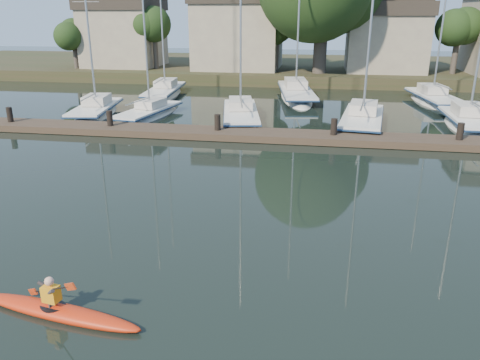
% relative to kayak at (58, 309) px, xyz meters
% --- Properties ---
extents(ground, '(160.00, 160.00, 0.00)m').
position_rel_kayak_xyz_m(ground, '(3.09, 1.78, -0.16)').
color(ground, black).
rests_on(ground, ground).
extents(kayak, '(4.05, 1.17, 1.28)m').
position_rel_kayak_xyz_m(kayak, '(0.00, 0.00, 0.00)').
color(kayak, red).
rests_on(kayak, ground).
extents(dock, '(34.00, 2.00, 1.80)m').
position_rel_kayak_xyz_m(dock, '(3.09, 15.78, 0.05)').
color(dock, '#463428').
rests_on(dock, ground).
extents(sailboat_0, '(3.32, 7.78, 11.95)m').
position_rel_kayak_xyz_m(sailboat_0, '(-8.84, 20.03, -0.35)').
color(sailboat_0, silver).
rests_on(sailboat_0, ground).
extents(sailboat_1, '(2.98, 7.68, 12.24)m').
position_rel_kayak_xyz_m(sailboat_1, '(-5.29, 20.01, -0.32)').
color(sailboat_1, silver).
rests_on(sailboat_1, ground).
extents(sailboat_2, '(3.78, 9.22, 14.87)m').
position_rel_kayak_xyz_m(sailboat_2, '(0.58, 20.21, -0.34)').
color(sailboat_2, silver).
rests_on(sailboat_2, ground).
extents(sailboat_3, '(3.37, 8.84, 13.89)m').
position_rel_kayak_xyz_m(sailboat_3, '(7.80, 19.74, -0.36)').
color(sailboat_3, silver).
rests_on(sailboat_3, ground).
extents(sailboat_4, '(2.30, 7.61, 12.93)m').
position_rel_kayak_xyz_m(sailboat_4, '(13.79, 20.25, -0.37)').
color(sailboat_4, silver).
rests_on(sailboat_4, ground).
extents(sailboat_5, '(2.99, 9.26, 15.05)m').
position_rel_kayak_xyz_m(sailboat_5, '(-6.90, 28.11, -0.34)').
color(sailboat_5, silver).
rests_on(sailboat_5, ground).
extents(sailboat_6, '(4.00, 11.42, 17.80)m').
position_rel_kayak_xyz_m(sailboat_6, '(3.47, 28.92, -0.36)').
color(sailboat_6, silver).
rests_on(sailboat_6, ground).
extents(sailboat_7, '(3.40, 8.65, 13.58)m').
position_rel_kayak_xyz_m(sailboat_7, '(13.48, 28.19, -0.36)').
color(sailboat_7, silver).
rests_on(sailboat_7, ground).
extents(shore, '(90.00, 25.25, 12.75)m').
position_rel_kayak_xyz_m(shore, '(4.70, 42.07, 3.07)').
color(shore, '#263018').
rests_on(shore, ground).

